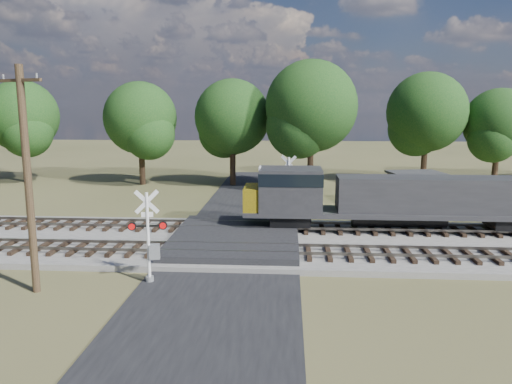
# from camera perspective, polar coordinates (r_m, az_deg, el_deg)

# --- Properties ---
(ground) EXTENTS (160.00, 160.00, 0.00)m
(ground) POSITION_cam_1_polar(r_m,az_deg,el_deg) (27.75, -2.47, -6.31)
(ground) COLOR #434525
(ground) RESTS_ON ground
(ballast_bed) EXTENTS (140.00, 10.00, 0.30)m
(ballast_bed) POSITION_cam_1_polar(r_m,az_deg,el_deg) (28.91, 17.86, -5.82)
(ballast_bed) COLOR gray
(ballast_bed) RESTS_ON ground
(road) EXTENTS (7.00, 60.00, 0.08)m
(road) POSITION_cam_1_polar(r_m,az_deg,el_deg) (27.74, -2.47, -6.23)
(road) COLOR black
(road) RESTS_ON ground
(crossing_panel) EXTENTS (7.00, 9.00, 0.62)m
(crossing_panel) POSITION_cam_1_polar(r_m,az_deg,el_deg) (28.14, -2.36, -5.41)
(crossing_panel) COLOR #262628
(crossing_panel) RESTS_ON ground
(track_near) EXTENTS (140.00, 2.60, 0.33)m
(track_near) POSITION_cam_1_polar(r_m,az_deg,el_deg) (25.56, 4.06, -6.81)
(track_near) COLOR black
(track_near) RESTS_ON ballast_bed
(track_far) EXTENTS (140.00, 2.60, 0.33)m
(track_far) POSITION_cam_1_polar(r_m,az_deg,el_deg) (30.38, 4.02, -4.07)
(track_far) COLOR black
(track_far) RESTS_ON ballast_bed
(crossing_signal_near) EXTENTS (1.67, 0.47, 4.19)m
(crossing_signal_near) POSITION_cam_1_polar(r_m,az_deg,el_deg) (22.39, -11.98, -5.92)
(crossing_signal_near) COLOR silver
(crossing_signal_near) RESTS_ON ground
(crossing_signal_far) EXTENTS (1.73, 0.42, 4.31)m
(crossing_signal_far) POSITION_cam_1_polar(r_m,az_deg,el_deg) (34.86, 3.58, 0.09)
(crossing_signal_far) COLOR silver
(crossing_signal_far) RESTS_ON ground
(utility_pole) EXTENTS (2.17, 0.97, 9.35)m
(utility_pole) POSITION_cam_1_polar(r_m,az_deg,el_deg) (22.22, -24.65, 1.73)
(utility_pole) COLOR #352818
(utility_pole) RESTS_ON ground
(equipment_shed) EXTENTS (4.54, 4.54, 2.66)m
(equipment_shed) POSITION_cam_1_polar(r_m,az_deg,el_deg) (39.89, 18.00, 0.23)
(equipment_shed) COLOR #4A311F
(equipment_shed) RESTS_ON ground
(treeline) EXTENTS (76.05, 12.24, 11.68)m
(treeline) POSITION_cam_1_polar(r_m,az_deg,el_deg) (47.50, 7.95, 8.85)
(treeline) COLOR black
(treeline) RESTS_ON ground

